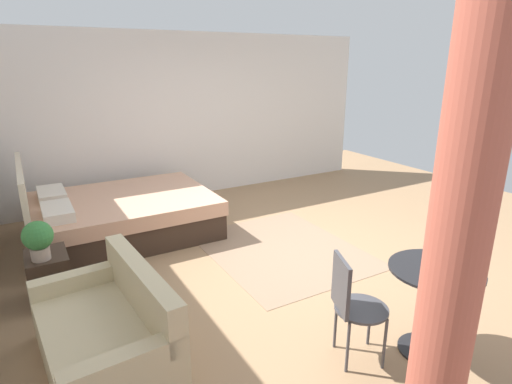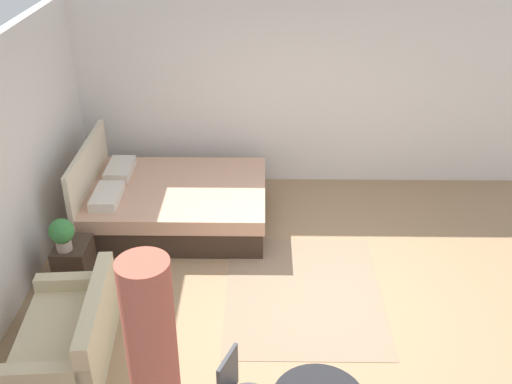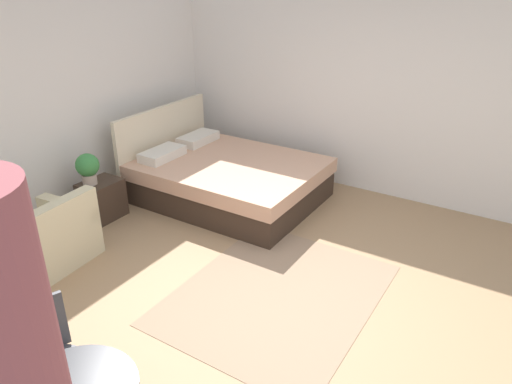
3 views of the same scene
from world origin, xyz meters
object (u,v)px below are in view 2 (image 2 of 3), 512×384
object	(u,v)px
couch	(70,339)
nightstand	(74,262)
potted_plant	(62,233)
bed	(173,203)

from	to	relation	value
couch	nightstand	xyz separation A→B (m)	(1.25, 0.31, -0.02)
nightstand	potted_plant	xyz separation A→B (m)	(-0.10, 0.04, 0.45)
couch	nightstand	bearing A→B (deg)	13.99
bed	nightstand	distance (m)	1.58
bed	nightstand	world-z (taller)	bed
bed	nightstand	xyz separation A→B (m)	(-1.26, 0.94, -0.05)
couch	potted_plant	world-z (taller)	potted_plant
couch	nightstand	world-z (taller)	couch
nightstand	couch	bearing A→B (deg)	-166.01
couch	potted_plant	distance (m)	1.28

